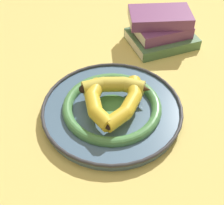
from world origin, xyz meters
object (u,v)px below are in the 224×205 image
Objects in this scene: book_stack at (160,29)px; banana_c at (115,86)px; banana_b at (127,105)px; decorative_bowl at (112,109)px; banana_a at (96,103)px.

banana_c is at bearing 48.47° from book_stack.
book_stack is at bearing 4.92° from banana_b.
banana_b is (-0.00, 0.04, 0.04)m from decorative_bowl.
banana_a is 0.87× the size of banana_c.
banana_c is (-0.04, -0.02, 0.04)m from decorative_bowl.
banana_b is 0.77× the size of book_stack.
banana_b is at bearing 74.62° from banana_a.
banana_b is 1.21× the size of banana_c.
banana_c reaches higher than banana_a.
banana_b is at bearing 57.29° from book_stack.
book_stack is (-0.32, -0.04, -0.01)m from banana_c.
banana_c is 0.32m from book_stack.
banana_c reaches higher than banana_b.
book_stack is (-0.36, -0.10, -0.01)m from banana_b.
book_stack reaches higher than decorative_bowl.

